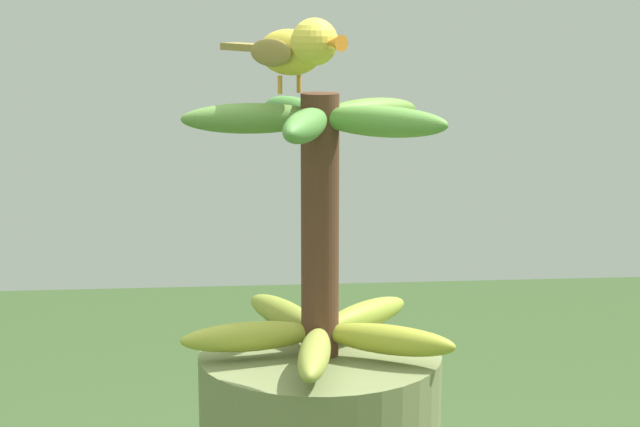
# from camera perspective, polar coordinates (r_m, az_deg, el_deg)

# --- Properties ---
(banana_bunch) EXTENTS (0.31, 0.31, 0.29)m
(banana_bunch) POSITION_cam_1_polar(r_m,az_deg,el_deg) (1.23, -0.00, -0.60)
(banana_bunch) COLOR #4C2D1E
(banana_bunch) RESTS_ON banana_tree
(perched_bird) EXTENTS (0.13, 0.18, 0.08)m
(perched_bird) POSITION_cam_1_polar(r_m,az_deg,el_deg) (1.20, -1.22, 8.44)
(perched_bird) COLOR #C68933
(perched_bird) RESTS_ON banana_bunch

